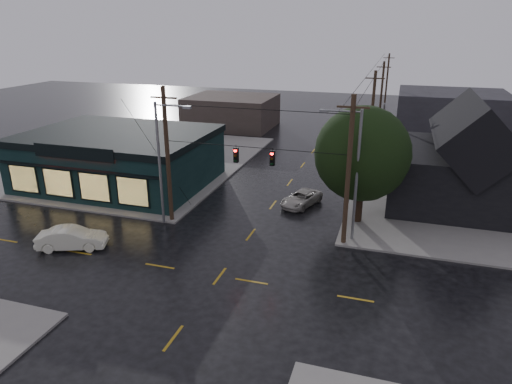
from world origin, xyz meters
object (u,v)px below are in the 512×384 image
(utility_pole_ne, at_px, (343,244))
(suv_silver, at_px, (301,199))
(utility_pole_nw, at_px, (172,221))
(sedan_cream, at_px, (72,238))
(corner_tree, at_px, (362,154))

(utility_pole_ne, bearing_deg, suv_silver, 124.79)
(utility_pole_nw, relative_size, utility_pole_ne, 1.00)
(utility_pole_ne, distance_m, sedan_cream, 18.29)
(corner_tree, distance_m, suv_silver, 7.05)
(utility_pole_ne, bearing_deg, corner_tree, 82.89)
(utility_pole_nw, height_order, sedan_cream, utility_pole_nw)
(corner_tree, relative_size, utility_pole_nw, 0.86)
(suv_silver, bearing_deg, utility_pole_ne, -35.69)
(corner_tree, height_order, utility_pole_nw, corner_tree)
(corner_tree, xyz_separation_m, utility_pole_nw, (-13.50, -4.01, -5.36))
(utility_pole_nw, xyz_separation_m, utility_pole_ne, (13.00, 0.00, 0.00))
(suv_silver, bearing_deg, sedan_cream, -117.30)
(corner_tree, height_order, suv_silver, corner_tree)
(utility_pole_ne, bearing_deg, utility_pole_nw, 180.00)
(sedan_cream, distance_m, suv_silver, 17.81)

